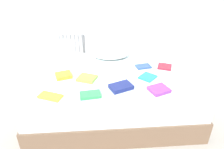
% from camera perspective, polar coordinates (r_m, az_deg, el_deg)
% --- Properties ---
extents(ground_plane, '(8.00, 8.00, 0.00)m').
position_cam_1_polar(ground_plane, '(2.92, 0.08, -8.73)').
color(ground_plane, '#9E998E').
extents(bed, '(2.00, 1.50, 0.50)m').
position_cam_1_polar(bed, '(2.78, 0.08, -4.70)').
color(bed, brown).
rests_on(bed, ground).
extents(radiator, '(0.50, 0.04, 0.58)m').
position_cam_1_polar(radiator, '(3.80, -11.88, 7.22)').
color(radiator, white).
rests_on(radiator, ground).
extents(pillow, '(0.54, 0.32, 0.15)m').
position_cam_1_polar(pillow, '(3.08, -0.38, 5.79)').
color(pillow, white).
rests_on(pillow, bed).
extents(textbook_navy, '(0.29, 0.25, 0.05)m').
position_cam_1_polar(textbook_navy, '(2.37, 2.48, -3.35)').
color(textbook_navy, navy).
rests_on(textbook_navy, bed).
extents(textbook_orange, '(0.23, 0.22, 0.04)m').
position_cam_1_polar(textbook_orange, '(2.67, -13.09, -0.22)').
color(textbook_orange, orange).
rests_on(textbook_orange, bed).
extents(textbook_green, '(0.24, 0.16, 0.03)m').
position_cam_1_polar(textbook_green, '(2.26, -5.95, -5.52)').
color(textbook_green, green).
rests_on(textbook_green, bed).
extents(textbook_blue, '(0.22, 0.17, 0.02)m').
position_cam_1_polar(textbook_blue, '(2.87, 8.53, 2.20)').
color(textbook_blue, '#2847B7').
rests_on(textbook_blue, bed).
extents(textbook_lime, '(0.27, 0.25, 0.03)m').
position_cam_1_polar(textbook_lime, '(2.56, -6.85, -0.99)').
color(textbook_lime, '#8CC638').
rests_on(textbook_lime, bed).
extents(textbook_teal, '(0.25, 0.25, 0.02)m').
position_cam_1_polar(textbook_teal, '(2.62, 9.74, -0.68)').
color(textbook_teal, teal).
rests_on(textbook_teal, bed).
extents(textbook_yellow, '(0.28, 0.21, 0.03)m').
position_cam_1_polar(textbook_yellow, '(2.32, -16.48, -5.75)').
color(textbook_yellow, yellow).
rests_on(textbook_yellow, bed).
extents(textbook_white, '(0.25, 0.25, 0.04)m').
position_cam_1_polar(textbook_white, '(2.63, 2.09, 0.15)').
color(textbook_white, white).
rests_on(textbook_white, bed).
extents(textbook_purple, '(0.26, 0.25, 0.04)m').
position_cam_1_polar(textbook_purple, '(2.38, 12.69, -4.02)').
color(textbook_purple, purple).
rests_on(textbook_purple, bed).
extents(textbook_maroon, '(0.23, 0.23, 0.03)m').
position_cam_1_polar(textbook_maroon, '(2.92, 14.17, 2.10)').
color(textbook_maroon, maroon).
rests_on(textbook_maroon, bed).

